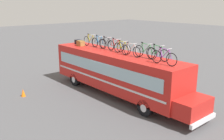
% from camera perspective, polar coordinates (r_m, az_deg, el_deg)
% --- Properties ---
extents(ground_plane, '(120.00, 120.00, 0.00)m').
position_cam_1_polar(ground_plane, '(18.30, 0.57, -5.42)').
color(ground_plane, '#4C4C4F').
extents(bus, '(12.65, 2.47, 3.03)m').
position_cam_1_polar(bus, '(17.61, 1.06, -0.28)').
color(bus, red).
rests_on(bus, ground).
extents(luggage_bag_1, '(0.64, 0.38, 0.36)m').
position_cam_1_polar(luggage_bag_1, '(21.21, -7.51, 6.24)').
color(luggage_bag_1, black).
rests_on(luggage_bag_1, bus).
extents(luggage_bag_2, '(0.58, 0.43, 0.40)m').
position_cam_1_polar(luggage_bag_2, '(20.35, -7.05, 5.95)').
color(luggage_bag_2, olive).
rests_on(luggage_bag_2, bus).
extents(rooftop_bicycle_1, '(1.81, 0.44, 0.97)m').
position_cam_1_polar(rooftop_bicycle_1, '(20.07, -4.85, 6.47)').
color(rooftop_bicycle_1, black).
rests_on(rooftop_bicycle_1, bus).
extents(rooftop_bicycle_2, '(1.74, 0.44, 0.95)m').
position_cam_1_polar(rooftop_bicycle_2, '(19.32, -2.93, 6.16)').
color(rooftop_bicycle_2, black).
rests_on(rooftop_bicycle_2, bus).
extents(rooftop_bicycle_3, '(1.70, 0.44, 0.95)m').
position_cam_1_polar(rooftop_bicycle_3, '(18.66, -1.28, 5.85)').
color(rooftop_bicycle_3, black).
rests_on(rooftop_bicycle_3, bus).
extents(rooftop_bicycle_4, '(1.67, 0.44, 0.92)m').
position_cam_1_polar(rooftop_bicycle_4, '(17.94, 0.79, 5.46)').
color(rooftop_bicycle_4, black).
rests_on(rooftop_bicycle_4, bus).
extents(rooftop_bicycle_5, '(1.63, 0.44, 0.89)m').
position_cam_1_polar(rooftop_bicycle_5, '(17.12, 2.27, 4.96)').
color(rooftop_bicycle_5, black).
rests_on(rooftop_bicycle_5, bus).
extents(rooftop_bicycle_6, '(1.72, 0.44, 0.89)m').
position_cam_1_polar(rooftop_bicycle_6, '(16.28, 4.20, 4.42)').
color(rooftop_bicycle_6, black).
rests_on(rooftop_bicycle_6, bus).
extents(rooftop_bicycle_7, '(1.80, 0.44, 0.97)m').
position_cam_1_polar(rooftop_bicycle_7, '(15.80, 7.50, 4.12)').
color(rooftop_bicycle_7, black).
rests_on(rooftop_bicycle_7, bus).
extents(rooftop_bicycle_8, '(1.74, 0.44, 0.95)m').
position_cam_1_polar(rooftop_bicycle_8, '(15.32, 10.14, 3.65)').
color(rooftop_bicycle_8, black).
rests_on(rooftop_bicycle_8, bus).
extents(rooftop_bicycle_9, '(1.77, 0.44, 0.97)m').
position_cam_1_polar(rooftop_bicycle_9, '(14.27, 11.53, 2.79)').
color(rooftop_bicycle_9, black).
rests_on(rooftop_bicycle_9, bus).
extents(traffic_cone, '(0.30, 0.30, 0.55)m').
position_cam_1_polar(traffic_cone, '(18.82, -19.30, -4.82)').
color(traffic_cone, orange).
rests_on(traffic_cone, ground).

